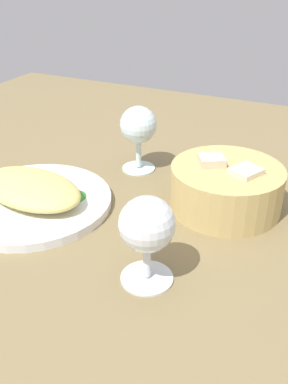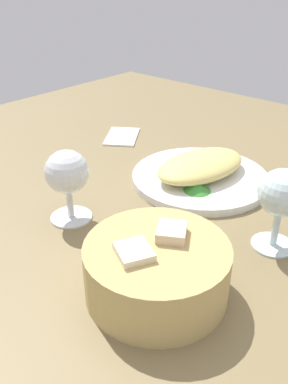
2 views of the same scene
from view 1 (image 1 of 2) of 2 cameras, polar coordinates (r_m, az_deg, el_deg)
ground_plane at (r=65.14cm, az=-4.26°, el=-5.42°), size 140.00×140.00×2.00cm
plate at (r=71.66cm, az=-14.44°, el=-1.23°), size 25.33×25.33×1.40cm
omelette at (r=70.43cm, az=-14.70°, el=0.55°), size 20.47×14.02×3.71cm
lettuce_garnish at (r=69.96cm, az=-9.59°, el=-0.10°), size 4.76×4.76×1.47cm
bread_basket at (r=68.72cm, az=10.83°, el=0.64°), size 17.57×17.57×8.36cm
wine_glass_near at (r=50.61cm, az=0.41°, el=-4.92°), size 6.81×6.81×11.67cm
wine_glass_far at (r=78.15cm, az=-0.75°, el=8.45°), size 6.72×6.72×12.19cm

